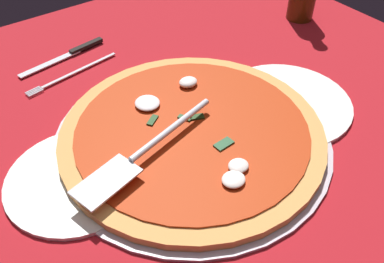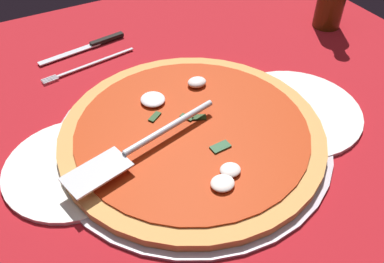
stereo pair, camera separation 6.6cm
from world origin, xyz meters
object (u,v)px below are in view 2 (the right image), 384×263
at_px(dinner_plate_right, 293,111).
at_px(place_setting_far, 90,56).
at_px(pizza, 192,132).
at_px(pizza_server, 140,145).
at_px(dinner_plate_left, 73,167).

distance_m(dinner_plate_right, place_setting_far, 0.43).
relative_size(pizza, place_setting_far, 1.94).
relative_size(pizza_server, place_setting_far, 1.21).
relative_size(dinner_plate_left, pizza_server, 0.79).
height_order(dinner_plate_left, pizza, pizza).
bearing_deg(pizza_server, dinner_plate_left, -37.42).
bearing_deg(dinner_plate_left, pizza, -8.44).
xyz_separation_m(dinner_plate_left, pizza_server, (0.09, -0.04, 0.04)).
distance_m(dinner_plate_left, place_setting_far, 0.31).
bearing_deg(place_setting_far, pizza_server, 76.72).
xyz_separation_m(dinner_plate_right, pizza, (-0.19, 0.03, 0.01)).
xyz_separation_m(dinner_plate_left, pizza, (0.19, -0.03, 0.01)).
bearing_deg(dinner_plate_left, dinner_plate_right, -8.23).
height_order(pizza_server, place_setting_far, pizza_server).
relative_size(dinner_plate_right, pizza, 0.55).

